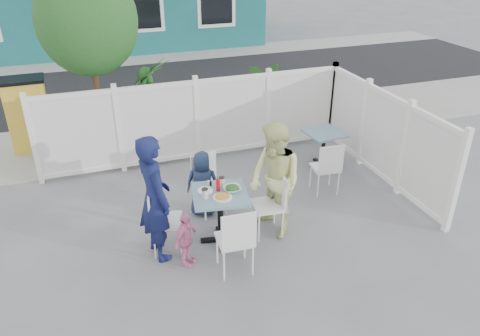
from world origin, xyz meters
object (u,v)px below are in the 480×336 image
object	(u,v)px
main_table	(220,204)
chair_right	(273,199)
chair_left	(160,216)
boy	(203,184)
utility_cabinet	(29,116)
spare_table	(324,140)
chair_near	(236,237)
man	(155,198)
chair_back	(207,179)
woman	(275,181)
toddler	(186,240)

from	to	relation	value
main_table	chair_right	xyz separation A→B (m)	(0.79, -0.05, -0.05)
chair_left	boy	distance (m)	1.09
utility_cabinet	chair_left	distance (m)	4.63
spare_table	boy	world-z (taller)	boy
boy	spare_table	bearing A→B (deg)	-140.34
utility_cabinet	chair_near	distance (m)	5.73
chair_near	man	xyz separation A→B (m)	(-0.88, 0.76, 0.32)
man	chair_back	bearing A→B (deg)	-60.06
woman	chair_right	bearing A→B (deg)	-113.46
utility_cabinet	man	xyz separation A→B (m)	(1.77, -4.31, 0.19)
utility_cabinet	man	distance (m)	4.67
spare_table	chair_back	distance (m)	2.61
utility_cabinet	chair_near	size ratio (longest dim) A/B	1.43
chair_left	man	world-z (taller)	man
woman	chair_back	bearing A→B (deg)	-155.24
utility_cabinet	woman	xyz separation A→B (m)	(3.49, -4.36, 0.15)
main_table	man	bearing A→B (deg)	-179.88
chair_near	man	distance (m)	1.21
chair_near	toddler	distance (m)	0.72
spare_table	boy	distance (m)	2.73
chair_near	toddler	world-z (taller)	chair_near
main_table	woman	xyz separation A→B (m)	(0.81, -0.05, 0.25)
utility_cabinet	boy	size ratio (longest dim) A/B	1.33
woman	chair_near	bearing A→B (deg)	-63.44
woman	toddler	size ratio (longest dim) A/B	2.15
chair_back	utility_cabinet	bearing A→B (deg)	-63.40
chair_back	boy	bearing A→B (deg)	27.72
woman	toddler	world-z (taller)	woman
chair_back	man	world-z (taller)	man
man	toddler	xyz separation A→B (m)	(0.31, -0.36, -0.50)
chair_left	chair_back	world-z (taller)	chair_left
main_table	chair_right	size ratio (longest dim) A/B	0.90
chair_left	chair_right	xyz separation A→B (m)	(1.64, -0.11, -0.00)
chair_back	chair_near	xyz separation A→B (m)	(-0.08, -1.64, 0.02)
chair_right	woman	bearing A→B (deg)	-94.16
chair_left	boy	bearing A→B (deg)	144.31
man	chair_left	bearing A→B (deg)	-54.70
main_table	spare_table	distance (m)	3.04
chair_left	man	xyz separation A→B (m)	(-0.06, -0.07, 0.33)
utility_cabinet	woman	distance (m)	5.58
man	main_table	bearing A→B (deg)	-102.45
man	woman	distance (m)	1.71
chair_back	woman	world-z (taller)	woman
chair_back	chair_left	bearing A→B (deg)	30.13
chair_right	chair_back	xyz separation A→B (m)	(-0.73, 0.93, -0.01)
man	boy	xyz separation A→B (m)	(0.86, 0.80, -0.37)
chair_near	man	bearing A→B (deg)	142.22
utility_cabinet	main_table	distance (m)	5.07
man	boy	bearing A→B (deg)	-59.75
chair_back	toddler	distance (m)	1.41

